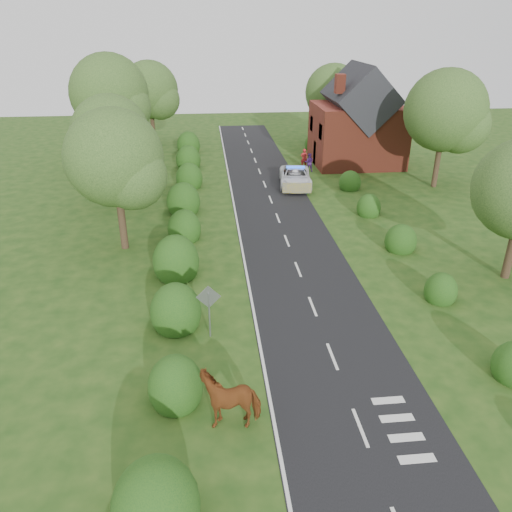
{
  "coord_description": "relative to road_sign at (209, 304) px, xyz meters",
  "views": [
    {
      "loc": [
        -4.86,
        -16.44,
        12.63
      ],
      "look_at": [
        -2.44,
        7.28,
        1.3
      ],
      "focal_mm": 35.0,
      "sensor_mm": 36.0,
      "label": 1
    }
  ],
  "objects": [
    {
      "name": "tree_left_b",
      "position": [
        -6.25,
        17.86,
        3.39
      ],
      "size": [
        5.74,
        5.6,
        8.07
      ],
      "color": "#332316",
      "rests_on": "ground"
    },
    {
      "name": "tree_right_b",
      "position": [
        19.29,
        19.84,
        4.28
      ],
      "size": [
        6.56,
        6.4,
        9.4
      ],
      "color": "#332316",
      "rests_on": "ground"
    },
    {
      "name": "road",
      "position": [
        5.0,
        13.0,
        -1.64
      ],
      "size": [
        6.0,
        70.0,
        0.02
      ],
      "primitive_type": "cube",
      "color": "black",
      "rests_on": "ground"
    },
    {
      "name": "house",
      "position": [
        14.49,
        28.0,
        2.13
      ],
      "size": [
        8.0,
        7.4,
        9.17
      ],
      "color": "maroon",
      "rests_on": "ground"
    },
    {
      "name": "tree_right_c",
      "position": [
        14.27,
        35.85,
        3.69
      ],
      "size": [
        6.15,
        6.0,
        8.58
      ],
      "color": "#332316",
      "rests_on": "ground"
    },
    {
      "name": "road_sign",
      "position": [
        0.0,
        0.0,
        0.0
      ],
      "size": [
        1.06,
        0.08,
        2.53
      ],
      "color": "gray",
      "rests_on": "ground"
    },
    {
      "name": "hedgerow_left",
      "position": [
        -1.51,
        9.69,
        -0.91
      ],
      "size": [
        2.75,
        50.41,
        3.0
      ],
      "color": "#184316",
      "rests_on": "ground"
    },
    {
      "name": "tree_left_a",
      "position": [
        -4.75,
        9.86,
        3.69
      ],
      "size": [
        5.74,
        5.6,
        8.38
      ],
      "color": "#332316",
      "rests_on": "ground"
    },
    {
      "name": "road_markings",
      "position": [
        3.4,
        10.93,
        -1.63
      ],
      "size": [
        4.96,
        70.0,
        0.01
      ],
      "color": "white",
      "rests_on": "road"
    },
    {
      "name": "pedestrian_purple",
      "position": [
        9.49,
        25.57,
        -0.81
      ],
      "size": [
        0.95,
        0.81,
        1.69
      ],
      "primitive_type": "imported",
      "rotation": [
        0.0,
        0.0,
        2.91
      ],
      "color": "#3A1A58",
      "rests_on": "ground"
    },
    {
      "name": "cow",
      "position": [
        0.63,
        -5.08,
        -0.8
      ],
      "size": [
        2.45,
        1.34,
        1.71
      ],
      "primitive_type": "imported",
      "rotation": [
        0.0,
        0.0,
        -1.54
      ],
      "color": "brown",
      "rests_on": "ground"
    },
    {
      "name": "pedestrian_red",
      "position": [
        9.26,
        26.79,
        -0.75
      ],
      "size": [
        0.69,
        0.47,
        1.81
      ],
      "primitive_type": "imported",
      "rotation": [
        0.0,
        0.0,
        3.2
      ],
      "color": "#A71F22",
      "rests_on": "ground"
    },
    {
      "name": "hedgerow_right",
      "position": [
        11.6,
        9.21,
        -1.1
      ],
      "size": [
        2.1,
        45.78,
        2.1
      ],
      "color": "#184316",
      "rests_on": "ground"
    },
    {
      "name": "tree_left_d",
      "position": [
        -5.23,
        37.85,
        3.98
      ],
      "size": [
        6.15,
        6.0,
        8.89
      ],
      "color": "#332316",
      "rests_on": "ground"
    },
    {
      "name": "police_van",
      "position": [
        7.5,
        21.36,
        -0.89
      ],
      "size": [
        3.18,
        5.8,
        1.68
      ],
      "rotation": [
        0.0,
        0.0,
        -0.12
      ],
      "color": "white",
      "rests_on": "ground"
    },
    {
      "name": "ground",
      "position": [
        5.0,
        -2.0,
        -1.65
      ],
      "size": [
        120.0,
        120.0,
        0.0
      ],
      "primitive_type": "plane",
      "color": "#1E4314"
    },
    {
      "name": "tree_left_c",
      "position": [
        -7.7,
        27.83,
        4.88
      ],
      "size": [
        6.97,
        6.8,
        10.22
      ],
      "color": "#332316",
      "rests_on": "ground"
    }
  ]
}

